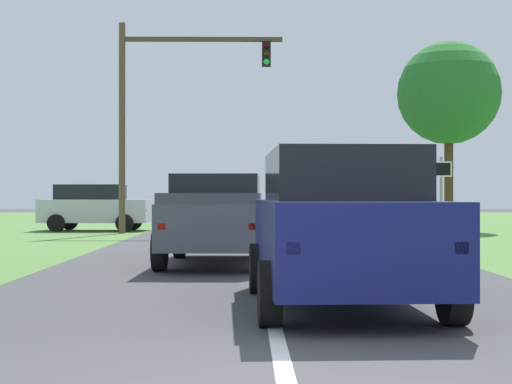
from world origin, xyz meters
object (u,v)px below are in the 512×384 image
pickup_truck_lead (217,218)px  traffic_light (162,98)px  red_suv_near (341,225)px  crossing_suv_far (95,207)px  keep_moving_sign (441,188)px  oak_tree_right (449,94)px

pickup_truck_lead → traffic_light: bearing=101.1°
red_suv_near → pickup_truck_lead: bearing=106.9°
pickup_truck_lead → red_suv_near: bearing=-73.1°
pickup_truck_lead → traffic_light: 13.69m
red_suv_near → crossing_suv_far: bearing=109.1°
keep_moving_sign → crossing_suv_far: size_ratio=0.58×
traffic_light → keep_moving_sign: 11.39m
pickup_truck_lead → keep_moving_sign: bearing=45.6°
pickup_truck_lead → oak_tree_right: (8.80, 15.48, 4.58)m
red_suv_near → crossing_suv_far: size_ratio=1.09×
pickup_truck_lead → traffic_light: (-2.53, 12.82, 4.07)m
crossing_suv_far → keep_moving_sign: bearing=-36.7°
keep_moving_sign → crossing_suv_far: keep_moving_sign is taller
crossing_suv_far → oak_tree_right: bearing=2.0°
red_suv_near → pickup_truck_lead: (-1.82, 5.97, -0.09)m
red_suv_near → pickup_truck_lead: red_suv_near is taller
red_suv_near → keep_moving_sign: size_ratio=1.88×
traffic_light → pickup_truck_lead: bearing=-78.9°
red_suv_near → keep_moving_sign: (4.38, 12.30, 0.57)m
keep_moving_sign → oak_tree_right: (2.60, 9.14, 3.92)m
keep_moving_sign → oak_tree_right: oak_tree_right is taller
red_suv_near → traffic_light: bearing=103.0°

